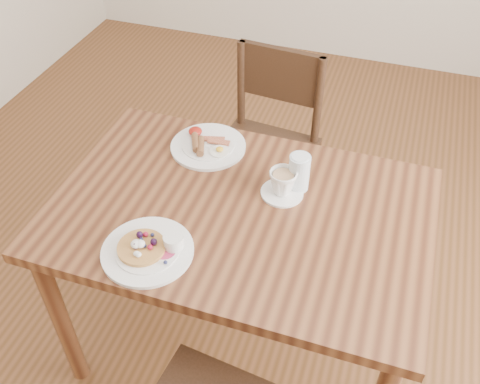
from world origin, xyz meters
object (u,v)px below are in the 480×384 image
(breakfast_plate, at_px, (207,145))
(pancake_plate, at_px, (149,249))
(teacup_saucer, at_px, (283,184))
(chair_far, at_px, (267,142))
(dining_table, at_px, (240,230))
(water_glass, at_px, (299,172))

(breakfast_plate, bearing_deg, pancake_plate, -87.88)
(pancake_plate, relative_size, teacup_saucer, 1.93)
(pancake_plate, bearing_deg, chair_far, 84.62)
(teacup_saucer, bearing_deg, pancake_plate, -129.40)
(chair_far, bearing_deg, pancake_plate, 90.05)
(chair_far, bearing_deg, dining_table, 103.97)
(dining_table, xyz_separation_m, water_glass, (0.15, 0.16, 0.16))
(chair_far, bearing_deg, breakfast_plate, 81.25)
(pancake_plate, distance_m, water_glass, 0.54)
(dining_table, bearing_deg, teacup_saucer, 45.06)
(dining_table, height_order, pancake_plate, pancake_plate)
(pancake_plate, distance_m, breakfast_plate, 0.52)
(pancake_plate, xyz_separation_m, water_glass, (0.34, 0.41, 0.05))
(dining_table, height_order, teacup_saucer, teacup_saucer)
(pancake_plate, height_order, teacup_saucer, teacup_saucer)
(teacup_saucer, bearing_deg, chair_far, 110.10)
(pancake_plate, relative_size, breakfast_plate, 1.00)
(dining_table, distance_m, teacup_saucer, 0.21)
(teacup_saucer, distance_m, water_glass, 0.07)
(breakfast_plate, height_order, water_glass, water_glass)
(pancake_plate, xyz_separation_m, teacup_saucer, (0.30, 0.37, 0.03))
(pancake_plate, bearing_deg, water_glass, 50.39)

